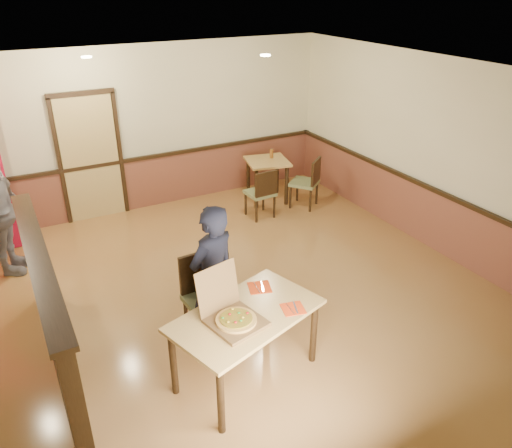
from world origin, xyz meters
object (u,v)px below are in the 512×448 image
at_px(main_table, 246,323).
at_px(diner, 213,278).
at_px(side_table, 267,170).
at_px(diner_chair, 206,294).
at_px(side_chair_left, 262,192).
at_px(passerby, 0,213).
at_px(pizza_box, 233,316).
at_px(condiment, 271,154).
at_px(side_chair_right, 308,181).

height_order(main_table, diner, diner).
height_order(main_table, side_table, main_table).
height_order(main_table, diner_chair, diner_chair).
bearing_deg(diner_chair, side_chair_left, 46.50).
height_order(diner_chair, side_table, diner_chair).
xyz_separation_m(side_table, passerby, (-4.39, -0.46, 0.31)).
relative_size(main_table, side_table, 1.93).
height_order(side_chair_left, diner, diner).
relative_size(pizza_box, condiment, 4.03).
height_order(diner, passerby, passerby).
distance_m(diner_chair, passerby, 3.22).
height_order(side_chair_left, pizza_box, pizza_box).
relative_size(side_chair_right, diner, 0.54).
height_order(diner_chair, passerby, passerby).
bearing_deg(side_table, passerby, -173.97).
xyz_separation_m(side_table, condiment, (0.13, 0.09, 0.26)).
bearing_deg(side_chair_left, main_table, 55.99).
distance_m(side_chair_left, side_chair_right, 0.94).
distance_m(pizza_box, condiment, 4.86).
bearing_deg(diner_chair, side_table, 47.31).
distance_m(side_chair_right, diner, 3.97).
bearing_deg(side_chair_left, diner, 49.09).
xyz_separation_m(diner, condiment, (2.62, 3.29, 0.01)).
height_order(side_chair_right, passerby, passerby).
xyz_separation_m(diner_chair, pizza_box, (-0.09, -0.88, 0.31)).
relative_size(side_table, condiment, 5.34).
bearing_deg(side_table, side_chair_right, -50.82).
bearing_deg(condiment, diner, -128.47).
xyz_separation_m(side_chair_right, pizza_box, (-3.09, -3.33, 0.36)).
bearing_deg(side_chair_right, passerby, -39.69).
bearing_deg(main_table, side_table, 40.51).
relative_size(side_chair_right, passerby, 0.50).
xyz_separation_m(side_table, diner, (-2.48, -3.21, 0.25)).
height_order(diner_chair, diner, diner).
bearing_deg(condiment, main_table, -122.86).
relative_size(side_table, passerby, 0.48).
xyz_separation_m(side_chair_left, side_table, (0.45, 0.62, 0.12)).
height_order(diner_chair, side_chair_right, diner_chair).
relative_size(passerby, condiment, 11.19).
bearing_deg(diner_chair, diner, -82.70).
bearing_deg(side_chair_right, pizza_box, 9.08).
distance_m(side_chair_left, side_table, 0.77).
relative_size(diner, pizza_box, 2.59).
bearing_deg(side_table, side_chair_left, -125.99).
bearing_deg(side_table, condiment, 32.61).
xyz_separation_m(main_table, condiment, (2.56, 3.97, 0.17)).
bearing_deg(side_table, diner_chair, -129.40).
bearing_deg(diner, side_table, -147.91).
xyz_separation_m(side_chair_right, side_table, (-0.49, 0.60, 0.10)).
relative_size(main_table, condiment, 10.31).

